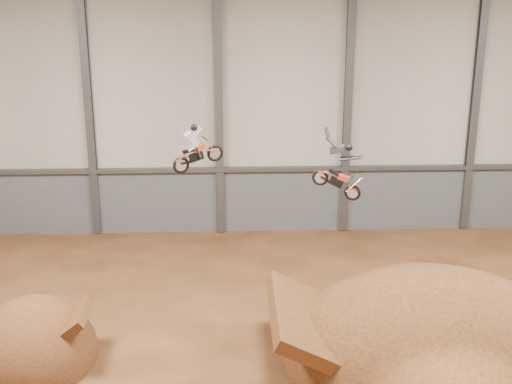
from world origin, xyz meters
TOP-DOWN VIEW (x-y plane):
  - back_wall at (0.00, 15.00)m, footprint 40.00×0.10m
  - lower_band_back at (0.00, 14.90)m, footprint 39.80×0.18m
  - steel_rail at (0.00, 14.75)m, footprint 39.80×0.35m
  - steel_column_1 at (-10.00, 14.80)m, footprint 0.40×0.36m
  - steel_column_2 at (-3.33, 14.80)m, footprint 0.40×0.36m
  - steel_column_3 at (3.33, 14.80)m, footprint 0.40×0.36m
  - steel_column_4 at (10.00, 14.80)m, footprint 0.40×0.36m
  - takeoff_ramp at (-10.20, 2.21)m, footprint 4.70×5.42m
  - landing_ramp at (4.67, 1.59)m, footprint 11.32×10.02m
  - fmx_rider_a at (-3.87, 3.34)m, footprint 2.38×1.48m
  - fmx_rider_b at (1.05, 3.79)m, footprint 3.26×1.64m

SIDE VIEW (x-z plane):
  - takeoff_ramp at x=-10.20m, z-range -2.35..2.35m
  - landing_ramp at x=4.67m, z-range -3.27..3.27m
  - lower_band_back at x=0.00m, z-range 0.00..3.50m
  - steel_rail at x=0.00m, z-range 3.45..3.65m
  - back_wall at x=0.00m, z-range 0.00..14.00m
  - steel_column_1 at x=-10.00m, z-range 0.05..13.95m
  - steel_column_2 at x=-3.33m, z-range 0.05..13.95m
  - steel_column_3 at x=3.33m, z-range 0.05..13.95m
  - steel_column_4 at x=10.00m, z-range 0.05..13.95m
  - fmx_rider_b at x=1.05m, z-range 5.54..8.52m
  - fmx_rider_a at x=-3.87m, z-range 6.91..9.05m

